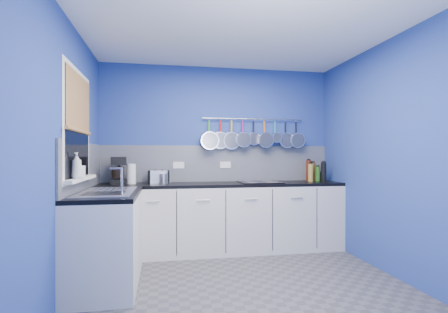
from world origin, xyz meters
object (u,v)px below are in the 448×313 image
object	(u,v)px
soap_bottle_a	(77,166)
coffee_maker	(118,170)
toaster	(159,177)
hob	(260,182)
paper_towel	(131,174)
canister	(163,179)
soap_bottle_b	(79,169)

from	to	relation	value
soap_bottle_a	coffee_maker	world-z (taller)	soap_bottle_a
toaster	hob	distance (m)	1.34
paper_towel	toaster	distance (m)	0.35
coffee_maker	toaster	world-z (taller)	coffee_maker
coffee_maker	soap_bottle_a	bearing A→B (deg)	-110.63
soap_bottle_a	toaster	world-z (taller)	soap_bottle_a
canister	hob	distance (m)	1.27
soap_bottle_b	hob	world-z (taller)	soap_bottle_b
canister	coffee_maker	bearing A→B (deg)	178.01
soap_bottle_a	coffee_maker	bearing A→B (deg)	79.85
paper_towel	toaster	world-z (taller)	paper_towel
coffee_maker	canister	world-z (taller)	coffee_maker
paper_towel	coffee_maker	bearing A→B (deg)	-174.67
soap_bottle_b	coffee_maker	distance (m)	1.10
soap_bottle_b	canister	xyz separation A→B (m)	(0.77, 1.06, -0.17)
paper_towel	hob	world-z (taller)	paper_towel
soap_bottle_a	hob	world-z (taller)	soap_bottle_a
canister	hob	xyz separation A→B (m)	(1.27, -0.07, -0.06)
paper_towel	canister	xyz separation A→B (m)	(0.40, -0.03, -0.06)
soap_bottle_a	soap_bottle_b	bearing A→B (deg)	90.00
soap_bottle_a	paper_towel	world-z (taller)	soap_bottle_a
soap_bottle_b	coffee_maker	size ratio (longest dim) A/B	0.50
soap_bottle_a	hob	size ratio (longest dim) A/B	0.45
toaster	hob	size ratio (longest dim) A/B	0.49
paper_towel	hob	distance (m)	1.68
soap_bottle_b	paper_towel	distance (m)	1.16
coffee_maker	hob	world-z (taller)	coffee_maker
soap_bottle_a	paper_towel	bearing A→B (deg)	72.81
soap_bottle_a	hob	xyz separation A→B (m)	(2.04, 1.09, -0.26)
canister	paper_towel	bearing A→B (deg)	175.13
soap_bottle_b	coffee_maker	world-z (taller)	coffee_maker
canister	toaster	bearing A→B (deg)	122.64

